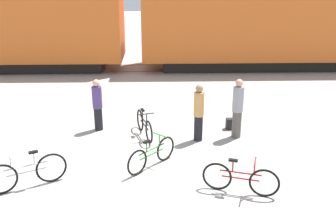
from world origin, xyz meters
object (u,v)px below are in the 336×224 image
(backpack, at_px, (230,124))
(freight_train, at_px, (132,13))
(bicycle_black, at_px, (144,125))
(person_in_grey, at_px, (238,108))
(bicycle_maroon, at_px, (240,179))
(bicycle_silver, at_px, (27,173))
(person_in_tan, at_px, (199,112))
(person_in_purple, at_px, (97,105))
(bicycle_green, at_px, (152,155))

(backpack, bearing_deg, freight_train, 113.03)
(bicycle_black, xyz_separation_m, person_in_grey, (2.72, -0.14, 0.55))
(freight_train, height_order, bicycle_maroon, freight_train)
(bicycle_black, bearing_deg, bicycle_silver, -131.87)
(person_in_grey, xyz_separation_m, backpack, (-0.05, 0.63, -0.73))
(person_in_tan, height_order, person_in_purple, person_in_tan)
(bicycle_black, xyz_separation_m, bicycle_green, (0.24, -1.96, -0.00))
(backpack, bearing_deg, person_in_purple, 179.03)
(freight_train, relative_size, backpack, 77.06)
(bicycle_black, xyz_separation_m, backpack, (2.66, 0.49, -0.18))
(freight_train, distance_m, bicycle_maroon, 12.43)
(bicycle_maroon, height_order, person_in_purple, person_in_purple)
(freight_train, distance_m, person_in_purple, 8.28)
(bicycle_green, relative_size, person_in_tan, 0.76)
(person_in_purple, bearing_deg, freight_train, -71.34)
(bicycle_black, height_order, person_in_purple, person_in_purple)
(person_in_purple, bearing_deg, bicycle_maroon, 156.98)
(person_in_purple, bearing_deg, person_in_grey, -166.26)
(bicycle_silver, xyz_separation_m, person_in_grey, (5.29, 2.73, 0.52))
(person_in_tan, bearing_deg, bicycle_black, -121.74)
(person_in_tan, bearing_deg, person_in_grey, 80.02)
(freight_train, relative_size, bicycle_maroon, 16.05)
(bicycle_black, bearing_deg, person_in_purple, 158.55)
(bicycle_black, relative_size, person_in_tan, 0.95)
(bicycle_maroon, xyz_separation_m, bicycle_silver, (-4.77, 0.37, 0.03))
(bicycle_green, height_order, backpack, bicycle_green)
(bicycle_silver, xyz_separation_m, person_in_purple, (1.14, 3.43, 0.44))
(bicycle_maroon, bearing_deg, person_in_grey, 80.51)
(bicycle_black, bearing_deg, person_in_grey, -2.85)
(person_in_tan, xyz_separation_m, person_in_purple, (-3.00, 0.90, -0.04))
(bicycle_black, relative_size, backpack, 4.71)
(bicycle_black, distance_m, person_in_purple, 1.61)
(bicycle_black, bearing_deg, bicycle_green, -83.01)
(bicycle_black, distance_m, person_in_tan, 1.68)
(freight_train, distance_m, bicycle_green, 10.87)
(bicycle_green, bearing_deg, bicycle_maroon, -33.09)
(person_in_tan, distance_m, backpack, 1.54)
(bicycle_silver, height_order, person_in_purple, person_in_purple)
(bicycle_maroon, distance_m, person_in_grey, 3.19)
(bicycle_maroon, relative_size, bicycle_green, 1.28)
(bicycle_black, distance_m, person_in_grey, 2.78)
(bicycle_maroon, distance_m, bicycle_silver, 4.78)
(bicycle_green, bearing_deg, bicycle_silver, -162.16)
(person_in_grey, bearing_deg, freight_train, -3.00)
(freight_train, height_order, backpack, freight_train)
(bicycle_maroon, relative_size, person_in_purple, 1.02)
(bicycle_green, bearing_deg, bicycle_black, 96.99)
(freight_train, relative_size, bicycle_silver, 16.05)
(person_in_tan, height_order, backpack, person_in_tan)
(freight_train, xyz_separation_m, bicycle_silver, (-1.79, -11.46, -2.33))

